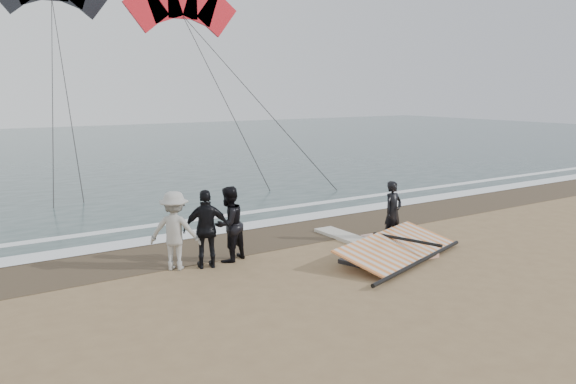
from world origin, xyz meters
name	(u,v)px	position (x,y,z in m)	size (l,w,h in m)	color
ground	(399,271)	(0.00, 0.00, 0.00)	(120.00, 120.00, 0.00)	#8C704C
sea	(76,150)	(0.00, 33.00, 0.01)	(120.00, 54.00, 0.02)	#233838
wet_sand	(295,232)	(0.00, 4.50, 0.01)	(120.00, 2.80, 0.01)	#4C3D2B
foam_near	(271,222)	(0.00, 5.90, 0.03)	(120.00, 0.90, 0.01)	white
foam_far	(246,213)	(0.00, 7.60, 0.03)	(120.00, 0.45, 0.01)	white
man_main	(393,211)	(1.78, 2.12, 0.87)	(0.64, 0.42, 1.74)	black
board_white	(397,246)	(1.41, 1.52, 0.05)	(0.71, 2.54, 0.10)	silver
board_cream	(346,237)	(0.80, 3.00, 0.05)	(0.63, 2.38, 0.10)	beige
trio_cluster	(201,228)	(-3.81, 2.97, 0.96)	(2.68, 1.35, 1.94)	black
sail_rig	(392,250)	(0.65, 0.93, 0.20)	(4.36, 2.84, 0.51)	black
kite_red	(183,11)	(3.78, 21.57, 8.67)	(7.67, 6.29, 15.02)	red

